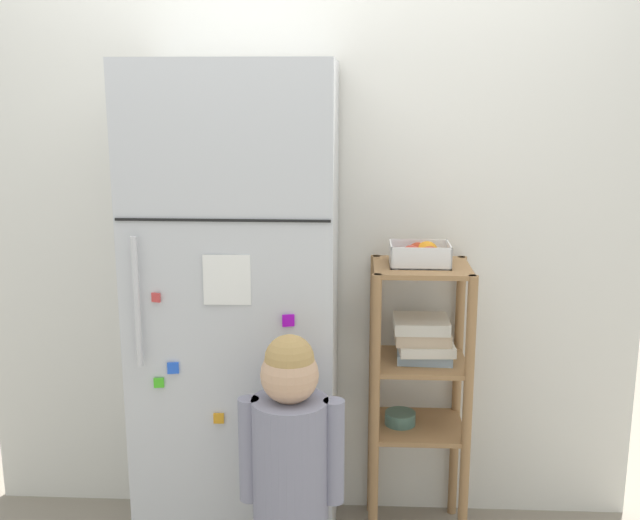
# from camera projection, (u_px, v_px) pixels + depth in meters

# --- Properties ---
(kitchen_wall_back) EXTENTS (2.64, 0.03, 2.32)m
(kitchen_wall_back) POSITION_uv_depth(u_px,v_px,m) (307.00, 236.00, 3.01)
(kitchen_wall_back) COLOR silver
(kitchen_wall_back) RESTS_ON ground
(refrigerator) EXTENTS (0.69, 0.62, 1.82)m
(refrigerator) POSITION_uv_depth(u_px,v_px,m) (240.00, 320.00, 2.77)
(refrigerator) COLOR silver
(refrigerator) RESTS_ON ground
(child_standing) EXTENTS (0.33, 0.24, 1.01)m
(child_standing) POSITION_uv_depth(u_px,v_px,m) (292.00, 458.00, 2.37)
(child_standing) COLOR #413A34
(child_standing) RESTS_ON ground
(pantry_shelf_unit) EXTENTS (0.37, 0.34, 1.10)m
(pantry_shelf_unit) POSITION_uv_depth(u_px,v_px,m) (419.00, 367.00, 2.90)
(pantry_shelf_unit) COLOR #9E7247
(pantry_shelf_unit) RESTS_ON ground
(fruit_bin) EXTENTS (0.22, 0.16, 0.09)m
(fruit_bin) POSITION_uv_depth(u_px,v_px,m) (421.00, 255.00, 2.81)
(fruit_bin) COLOR white
(fruit_bin) RESTS_ON pantry_shelf_unit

